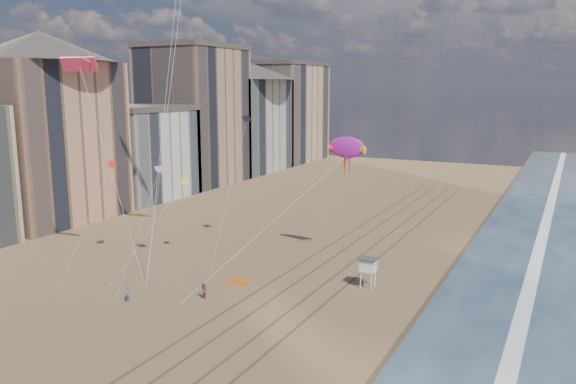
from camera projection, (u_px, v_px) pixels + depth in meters
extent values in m
plane|color=#42301E|center=(493.00, 268.00, 63.94)|extent=(260.00, 260.00, 0.00)
plane|color=white|center=(533.00, 273.00, 62.06)|extent=(260.00, 260.00, 0.00)
cube|color=brown|center=(296.00, 267.00, 64.26)|extent=(0.28, 120.00, 0.01)
cube|color=brown|center=(315.00, 270.00, 63.18)|extent=(0.28, 120.00, 0.01)
cube|color=brown|center=(338.00, 274.00, 61.93)|extent=(0.28, 120.00, 0.01)
cube|color=brown|center=(357.00, 277.00, 60.94)|extent=(0.28, 120.00, 0.01)
cube|color=tan|center=(47.00, 142.00, 85.42)|extent=(15.00, 20.00, 24.00)
cone|color=#473D38|center=(40.00, 46.00, 82.80)|extent=(31.11, 31.11, 4.40)
cube|color=silver|center=(141.00, 155.00, 103.42)|extent=(14.00, 18.00, 16.00)
cube|color=#473D38|center=(139.00, 108.00, 101.85)|extent=(14.28, 18.36, 1.00)
cube|color=tan|center=(194.00, 117.00, 118.50)|extent=(16.00, 20.00, 28.00)
cube|color=#473D38|center=(192.00, 47.00, 115.83)|extent=(16.32, 20.40, 1.00)
cube|color=#BCB2A3|center=(246.00, 126.00, 136.32)|extent=(15.00, 22.00, 22.00)
cone|color=#473D38|center=(245.00, 70.00, 133.89)|extent=(34.22, 34.22, 4.40)
cube|color=tan|center=(286.00, 114.00, 155.42)|extent=(16.00, 24.00, 26.00)
cube|color=#473D38|center=(286.00, 64.00, 152.92)|extent=(16.32, 24.48, 1.00)
cylinder|color=white|center=(361.00, 280.00, 57.20)|extent=(0.12, 0.12, 1.73)
cylinder|color=white|center=(371.00, 282.00, 56.68)|extent=(0.12, 0.12, 1.73)
cylinder|color=white|center=(364.00, 277.00, 58.21)|extent=(0.12, 0.12, 1.73)
cylinder|color=white|center=(375.00, 279.00, 57.69)|extent=(0.12, 0.12, 1.73)
cube|color=white|center=(368.00, 270.00, 57.26)|extent=(1.54, 1.54, 0.12)
cube|color=white|center=(368.00, 265.00, 57.15)|extent=(1.44, 1.44, 1.06)
cube|color=#473D38|center=(368.00, 259.00, 57.04)|extent=(1.73, 1.73, 0.10)
cube|color=orange|center=(238.00, 282.00, 59.03)|extent=(2.42, 1.85, 0.24)
ellipsoid|color=#B51BA3|center=(347.00, 147.00, 64.21)|extent=(4.34, 0.81, 2.57)
cone|color=red|center=(335.00, 148.00, 64.94)|extent=(1.16, 0.97, 0.97)
cone|color=yellow|center=(360.00, 150.00, 63.55)|extent=(1.16, 0.97, 0.97)
cylinder|color=silver|center=(272.00, 223.00, 58.91)|extent=(0.03, 0.03, 25.04)
imported|color=slate|center=(128.00, 294.00, 53.56)|extent=(0.64, 0.48, 1.62)
imported|color=#9C4F56|center=(204.00, 291.00, 54.37)|extent=(0.97, 0.87, 1.64)
cube|color=#D12E4C|center=(79.00, 64.00, 56.88)|extent=(4.21, 1.43, 1.44)
plane|color=black|center=(247.00, 119.00, 67.18)|extent=(1.63, 1.65, 0.59)
plane|color=yellow|center=(185.00, 181.00, 65.08)|extent=(1.27, 1.25, 0.46)
plane|color=red|center=(112.00, 164.00, 63.40)|extent=(1.54, 1.53, 0.62)
plane|color=pink|center=(160.00, 169.00, 61.87)|extent=(1.69, 1.73, 0.53)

